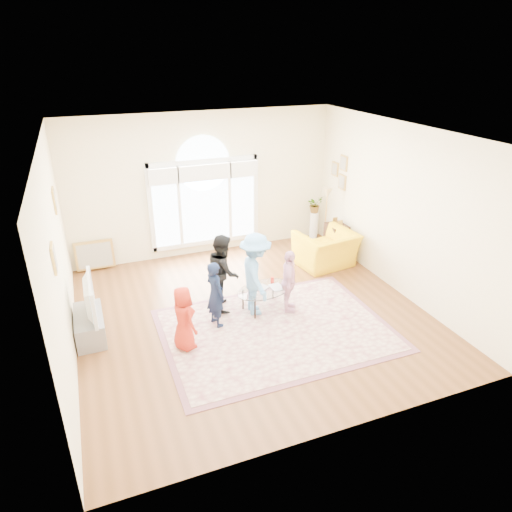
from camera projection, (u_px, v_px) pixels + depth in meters
name	position (u px, v px, depth m)	size (l,w,h in m)	color
ground	(252.00, 313.00, 8.27)	(6.00, 6.00, 0.00)	brown
room_shell	(206.00, 189.00, 10.02)	(6.00, 6.00, 6.00)	#F8EAC0
area_rug	(276.00, 330.00, 7.78)	(3.60, 2.60, 0.02)	beige
rug_border	(276.00, 330.00, 7.78)	(3.80, 2.80, 0.01)	#814D58
tv_console	(90.00, 326.00, 7.54)	(0.45, 1.00, 0.42)	gray
television	(85.00, 298.00, 7.32)	(0.17, 1.09, 0.63)	black
coffee_table	(265.00, 290.00, 8.26)	(1.20, 0.91, 0.54)	silver
armchair	(326.00, 249.00, 9.94)	(1.18, 1.03, 0.77)	yellow
side_cabinet	(336.00, 239.00, 10.57)	(0.40, 0.50, 0.70)	black
floor_lamp	(327.00, 197.00, 10.39)	(0.28, 0.28, 1.51)	black
plant_pedestal	(314.00, 226.00, 11.35)	(0.20, 0.20, 0.70)	white
potted_plant	(315.00, 204.00, 11.12)	(0.37, 0.32, 0.41)	#33722D
leaning_picture	(97.00, 269.00, 9.91)	(0.80, 0.05, 0.62)	tan
child_red	(184.00, 318.00, 7.10)	(0.52, 0.34, 1.07)	#B42718
child_navy	(215.00, 294.00, 7.69)	(0.43, 0.28, 1.18)	#101B36
child_black	(223.00, 272.00, 8.18)	(0.69, 0.54, 1.42)	black
child_pink	(289.00, 282.00, 8.10)	(0.69, 0.29, 1.18)	#F2ADC9
child_blue	(256.00, 274.00, 7.99)	(0.98, 0.56, 1.51)	#619ED7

